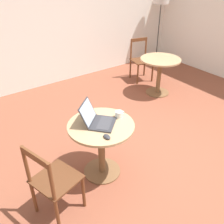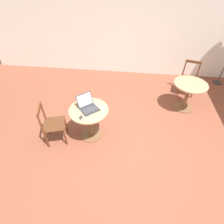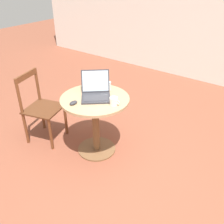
{
  "view_description": "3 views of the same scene",
  "coord_description": "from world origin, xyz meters",
  "px_view_note": "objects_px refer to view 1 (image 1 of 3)",
  "views": [
    {
      "loc": [
        -2.05,
        -1.69,
        2.33
      ],
      "look_at": [
        -0.37,
        0.62,
        0.6
      ],
      "focal_mm": 40.0,
      "sensor_mm": 36.0,
      "label": 1
    },
    {
      "loc": [
        -0.01,
        -2.19,
        2.95
      ],
      "look_at": [
        -0.32,
        0.39,
        0.63
      ],
      "focal_mm": 28.0,
      "sensor_mm": 36.0,
      "label": 2
    },
    {
      "loc": [
        0.87,
        -1.56,
        2.0
      ],
      "look_at": [
        -0.6,
        0.39,
        0.56
      ],
      "focal_mm": 40.0,
      "sensor_mm": 36.0,
      "label": 3
    }
  ],
  "objects_px": {
    "floor_lamp": "(161,0)",
    "cafe_table_near": "(101,138)",
    "chair_near_left": "(53,181)",
    "mouse": "(107,137)",
    "drinking_glass": "(87,112)",
    "cafe_table_mid": "(160,68)",
    "mug": "(119,114)",
    "chair_mid_back": "(141,60)",
    "laptop": "(98,120)"
  },
  "relations": [
    {
      "from": "floor_lamp",
      "to": "drinking_glass",
      "type": "bearing_deg",
      "value": -146.8
    },
    {
      "from": "mouse",
      "to": "drinking_glass",
      "type": "xyz_separation_m",
      "value": [
        0.07,
        0.52,
        0.03
      ]
    },
    {
      "from": "cafe_table_near",
      "to": "laptop",
      "type": "height_order",
      "value": "laptop"
    },
    {
      "from": "cafe_table_mid",
      "to": "mug",
      "type": "height_order",
      "value": "mug"
    },
    {
      "from": "chair_mid_back",
      "to": "drinking_glass",
      "type": "xyz_separation_m",
      "value": [
        -2.38,
        -1.68,
        0.32
      ]
    },
    {
      "from": "cafe_table_mid",
      "to": "mug",
      "type": "bearing_deg",
      "value": -148.07
    },
    {
      "from": "chair_near_left",
      "to": "cafe_table_mid",
      "type": "bearing_deg",
      "value": 25.89
    },
    {
      "from": "mouse",
      "to": "drinking_glass",
      "type": "relative_size",
      "value": 1.09
    },
    {
      "from": "mouse",
      "to": "mug",
      "type": "height_order",
      "value": "mug"
    },
    {
      "from": "chair_mid_back",
      "to": "floor_lamp",
      "type": "relative_size",
      "value": 0.52
    },
    {
      "from": "cafe_table_near",
      "to": "mouse",
      "type": "relative_size",
      "value": 7.76
    },
    {
      "from": "chair_near_left",
      "to": "drinking_glass",
      "type": "height_order",
      "value": "chair_near_left"
    },
    {
      "from": "chair_near_left",
      "to": "floor_lamp",
      "type": "distance_m",
      "value": 5.13
    },
    {
      "from": "cafe_table_mid",
      "to": "floor_lamp",
      "type": "height_order",
      "value": "floor_lamp"
    },
    {
      "from": "cafe_table_near",
      "to": "laptop",
      "type": "xyz_separation_m",
      "value": [
        -0.01,
        0.04,
        0.24
      ]
    },
    {
      "from": "cafe_table_near",
      "to": "cafe_table_mid",
      "type": "distance_m",
      "value": 2.49
    },
    {
      "from": "chair_mid_back",
      "to": "mouse",
      "type": "bearing_deg",
      "value": -138.17
    },
    {
      "from": "floor_lamp",
      "to": "cafe_table_near",
      "type": "bearing_deg",
      "value": -143.63
    },
    {
      "from": "chair_near_left",
      "to": "laptop",
      "type": "xyz_separation_m",
      "value": [
        0.71,
        0.25,
        0.33
      ]
    },
    {
      "from": "mouse",
      "to": "chair_near_left",
      "type": "bearing_deg",
      "value": 176.96
    },
    {
      "from": "cafe_table_mid",
      "to": "mouse",
      "type": "height_order",
      "value": "mouse"
    },
    {
      "from": "mug",
      "to": "chair_mid_back",
      "type": "bearing_deg",
      "value": 42.8
    },
    {
      "from": "cafe_table_near",
      "to": "laptop",
      "type": "bearing_deg",
      "value": 110.18
    },
    {
      "from": "cafe_table_near",
      "to": "floor_lamp",
      "type": "height_order",
      "value": "floor_lamp"
    },
    {
      "from": "chair_mid_back",
      "to": "drinking_glass",
      "type": "bearing_deg",
      "value": -144.88
    },
    {
      "from": "chair_near_left",
      "to": "chair_mid_back",
      "type": "relative_size",
      "value": 1.0
    },
    {
      "from": "floor_lamp",
      "to": "mug",
      "type": "relative_size",
      "value": 14.04
    },
    {
      "from": "chair_near_left",
      "to": "mouse",
      "type": "distance_m",
      "value": 0.7
    },
    {
      "from": "cafe_table_mid",
      "to": "floor_lamp",
      "type": "bearing_deg",
      "value": 46.55
    },
    {
      "from": "cafe_table_near",
      "to": "floor_lamp",
      "type": "xyz_separation_m",
      "value": [
        3.46,
        2.55,
        0.99
      ]
    },
    {
      "from": "cafe_table_near",
      "to": "drinking_glass",
      "type": "relative_size",
      "value": 8.48
    },
    {
      "from": "laptop",
      "to": "drinking_glass",
      "type": "xyz_separation_m",
      "value": [
        -0.01,
        0.23,
        -0.01
      ]
    },
    {
      "from": "cafe_table_mid",
      "to": "mug",
      "type": "relative_size",
      "value": 6.28
    },
    {
      "from": "floor_lamp",
      "to": "drinking_glass",
      "type": "distance_m",
      "value": 4.23
    },
    {
      "from": "chair_mid_back",
      "to": "floor_lamp",
      "type": "bearing_deg",
      "value": 28.76
    },
    {
      "from": "chair_near_left",
      "to": "laptop",
      "type": "bearing_deg",
      "value": 19.21
    },
    {
      "from": "laptop",
      "to": "cafe_table_near",
      "type": "bearing_deg",
      "value": -69.82
    },
    {
      "from": "chair_near_left",
      "to": "drinking_glass",
      "type": "bearing_deg",
      "value": 34.48
    },
    {
      "from": "mug",
      "to": "drinking_glass",
      "type": "relative_size",
      "value": 1.35
    },
    {
      "from": "cafe_table_mid",
      "to": "drinking_glass",
      "type": "distance_m",
      "value": 2.4
    },
    {
      "from": "chair_near_left",
      "to": "chair_mid_back",
      "type": "distance_m",
      "value": 3.77
    },
    {
      "from": "floor_lamp",
      "to": "mug",
      "type": "height_order",
      "value": "floor_lamp"
    },
    {
      "from": "chair_mid_back",
      "to": "mouse",
      "type": "distance_m",
      "value": 3.3
    },
    {
      "from": "chair_mid_back",
      "to": "floor_lamp",
      "type": "height_order",
      "value": "floor_lamp"
    },
    {
      "from": "chair_near_left",
      "to": "floor_lamp",
      "type": "relative_size",
      "value": 0.52
    },
    {
      "from": "cafe_table_mid",
      "to": "mug",
      "type": "distance_m",
      "value": 2.27
    },
    {
      "from": "cafe_table_mid",
      "to": "mouse",
      "type": "distance_m",
      "value": 2.7
    },
    {
      "from": "cafe_table_mid",
      "to": "laptop",
      "type": "distance_m",
      "value": 2.49
    },
    {
      "from": "drinking_glass",
      "to": "chair_near_left",
      "type": "bearing_deg",
      "value": -145.52
    },
    {
      "from": "chair_near_left",
      "to": "mouse",
      "type": "relative_size",
      "value": 8.99
    }
  ]
}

